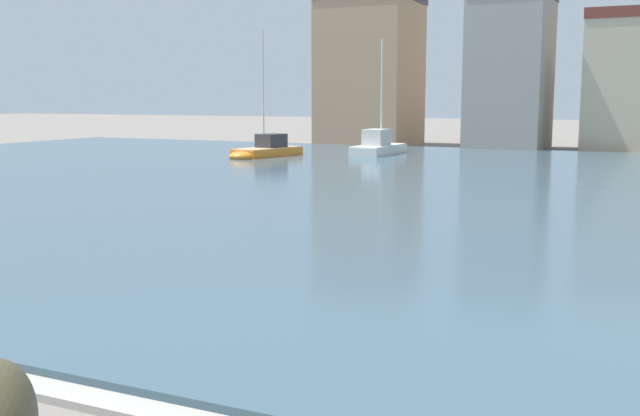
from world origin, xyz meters
name	(u,v)px	position (x,y,z in m)	size (l,w,h in m)	color
harbor_water	(480,189)	(0.00, 34.25, 0.12)	(88.11, 50.00, 0.24)	#3D5666
quay_edge_coping	(59,393)	(0.00, 9.00, 0.06)	(88.11, 0.50, 0.12)	#ADA89E
sailboat_orange	(264,151)	(-16.90, 44.89, 0.59)	(3.04, 6.18, 8.52)	orange
sailboat_white	(381,148)	(-10.66, 50.35, 0.65)	(2.21, 6.49, 8.06)	white
townhouse_wide_warehouse	(370,70)	(-16.38, 62.93, 6.50)	(7.72, 8.03, 12.97)	tan
townhouse_tall_gabled	(510,70)	(-4.20, 62.09, 6.28)	(5.88, 7.95, 12.52)	gray
townhouse_narrow_midrow	(622,82)	(3.97, 63.53, 5.31)	(5.30, 7.10, 10.60)	#C6B293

